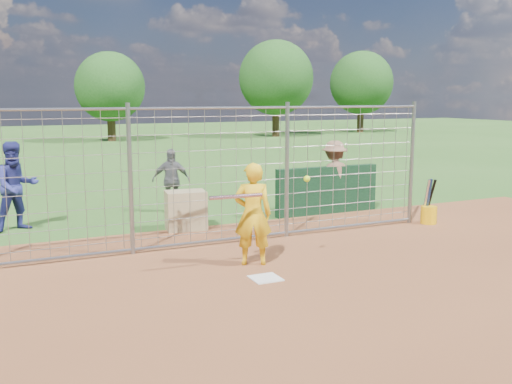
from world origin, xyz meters
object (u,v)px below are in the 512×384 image
batter (253,214)px  bystander_c (334,177)px  equipment_bin (186,210)px  bucket_with_bats (429,212)px  bystander_b (171,180)px  bystander_a (16,186)px

batter → bystander_c: bearing=-116.5°
bystander_c → batter: bearing=48.9°
equipment_bin → bucket_with_bats: bucket_with_bats is taller
batter → bystander_b: (0.02, 4.74, -0.08)m
batter → bystander_a: bystander_a is taller
equipment_bin → bucket_with_bats: size_ratio=0.82×
bucket_with_bats → bystander_b: bearing=142.6°
bystander_b → bucket_with_bats: 5.88m
bystander_a → equipment_bin: (3.13, -1.36, -0.51)m
batter → bucket_with_bats: 4.86m
batter → equipment_bin: bearing=-63.6°
bystander_b → bystander_a: bearing=-153.3°
bystander_c → equipment_bin: (-3.74, -0.29, -0.44)m
bystander_b → bucket_with_bats: size_ratio=1.54×
bystander_a → batter: bearing=-67.5°
bystander_b → bucket_with_bats: bearing=-19.9°
bystander_a → bucket_with_bats: bystander_a is taller
equipment_bin → bucket_with_bats: 5.18m
bystander_b → equipment_bin: (-0.25, -1.91, -0.35)m
bystander_a → bystander_c: size_ratio=1.07×
batter → equipment_bin: 2.88m
bystander_c → bucket_with_bats: size_ratio=1.73×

